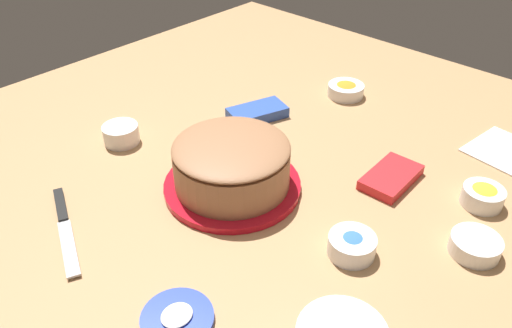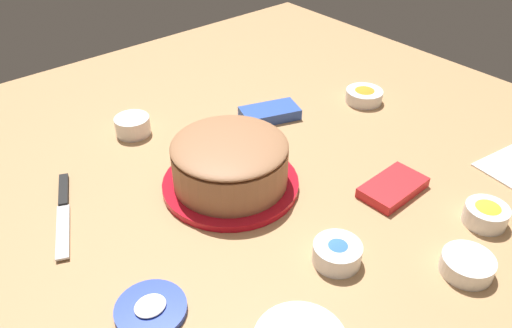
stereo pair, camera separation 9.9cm
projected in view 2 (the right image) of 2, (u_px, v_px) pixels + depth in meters
name	position (u px, v px, depth m)	size (l,w,h in m)	color
ground_plane	(269.00, 174.00, 1.03)	(1.54, 1.54, 0.00)	tan
frosted_cake	(230.00, 165.00, 0.96)	(0.27, 0.27, 0.11)	red
frosting_tub_lid	(151.00, 309.00, 0.75)	(0.11, 0.11, 0.02)	#233DAD
spreading_knife	(63.00, 206.00, 0.94)	(0.11, 0.22, 0.01)	silver
sprinkle_bowl_orange	(364.00, 95.00, 1.26)	(0.09, 0.09, 0.03)	white
sprinkle_bowl_yellow	(486.00, 214.00, 0.90)	(0.08, 0.08, 0.04)	white
sprinkle_bowl_rainbow	(133.00, 125.00, 1.14)	(0.08, 0.08, 0.04)	white
sprinkle_bowl_blue	(337.00, 252.00, 0.82)	(0.08, 0.08, 0.04)	white
sprinkle_bowl_pink	(467.00, 265.00, 0.80)	(0.08, 0.08, 0.03)	white
candy_box_lower	(393.00, 187.00, 0.97)	(0.13, 0.08, 0.02)	red
candy_box_upper	(270.00, 113.00, 1.20)	(0.14, 0.07, 0.03)	#2D51B2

